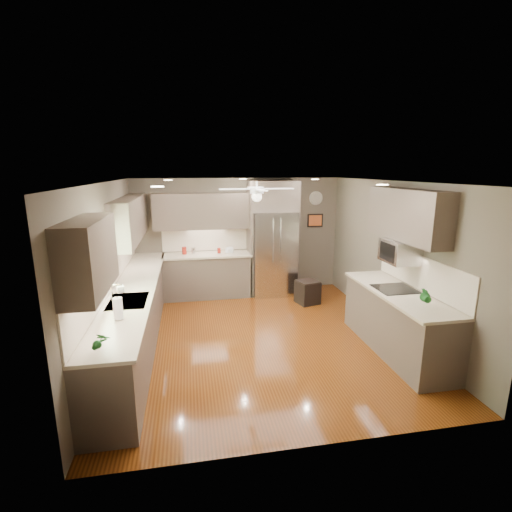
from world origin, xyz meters
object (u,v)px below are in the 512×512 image
object	(u,v)px
potted_plant_right	(426,296)
bowl	(230,251)
potted_plant_left	(101,341)
refrigerator	(273,240)
canister_d	(219,251)
canister_b	(193,251)
soap_bottle	(121,288)
canister_a	(184,251)
stool	(307,292)
microwave	(400,251)
paper_towel	(118,308)

from	to	relation	value
potted_plant_right	bowl	bearing A→B (deg)	120.25
potted_plant_left	refrigerator	bearing A→B (deg)	57.54
bowl	canister_d	bearing A→B (deg)	-174.19
canister_b	potted_plant_left	xyz separation A→B (m)	(-0.95, -4.24, 0.07)
canister_b	soap_bottle	bearing A→B (deg)	-113.26
canister_b	bowl	size ratio (longest dim) A/B	0.65
canister_a	refrigerator	world-z (taller)	refrigerator
soap_bottle	stool	xyz separation A→B (m)	(3.32, 1.63, -0.80)
microwave	stool	bearing A→B (deg)	111.57
canister_a	stool	bearing A→B (deg)	-18.86
canister_b	potted_plant_right	size ratio (longest dim) A/B	0.44
potted_plant_right	microwave	distance (m)	0.99
stool	soap_bottle	bearing A→B (deg)	-153.79
canister_a	paper_towel	bearing A→B (deg)	-102.47
canister_d	potted_plant_left	size ratio (longest dim) A/B	0.40
refrigerator	bowl	bearing A→B (deg)	176.64
potted_plant_right	bowl	distance (m)	4.24
potted_plant_right	refrigerator	distance (m)	3.80
canister_d	microwave	distance (m)	3.73
potted_plant_left	microwave	world-z (taller)	microwave
refrigerator	soap_bottle	bearing A→B (deg)	-139.02
soap_bottle	canister_a	bearing A→B (deg)	70.56
canister_b	potted_plant_left	distance (m)	4.35
potted_plant_left	potted_plant_right	size ratio (longest dim) A/B	0.91
bowl	microwave	world-z (taller)	microwave
refrigerator	canister_b	bearing A→B (deg)	177.66
bowl	microwave	bearing A→B (deg)	-50.65
canister_d	soap_bottle	distance (m)	2.91
refrigerator	microwave	distance (m)	3.03
canister_a	potted_plant_left	xyz separation A→B (m)	(-0.76, -4.24, 0.06)
soap_bottle	paper_towel	distance (m)	0.92
canister_d	microwave	world-z (taller)	microwave
canister_a	stool	world-z (taller)	canister_a
potted_plant_right	refrigerator	bearing A→B (deg)	108.34
canister_a	potted_plant_left	bearing A→B (deg)	-100.20
potted_plant_left	paper_towel	world-z (taller)	paper_towel
canister_d	bowl	xyz separation A→B (m)	(0.23, 0.02, -0.04)
potted_plant_right	paper_towel	xyz separation A→B (m)	(-3.83, 0.29, -0.01)
canister_a	potted_plant_left	world-z (taller)	potted_plant_left
potted_plant_right	potted_plant_left	bearing A→B (deg)	-171.66
canister_b	canister_d	distance (m)	0.54
canister_d	soap_bottle	xyz separation A→B (m)	(-1.60, -2.43, 0.04)
stool	canister_b	bearing A→B (deg)	159.73
canister_a	canister_b	bearing A→B (deg)	-0.55
potted_plant_left	stool	xyz separation A→B (m)	(3.21, 3.41, -0.84)
canister_d	potted_plant_left	distance (m)	4.46
potted_plant_left	refrigerator	size ratio (longest dim) A/B	0.11
refrigerator	paper_towel	distance (m)	4.24
refrigerator	paper_towel	bearing A→B (deg)	-128.53
canister_a	bowl	distance (m)	0.95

